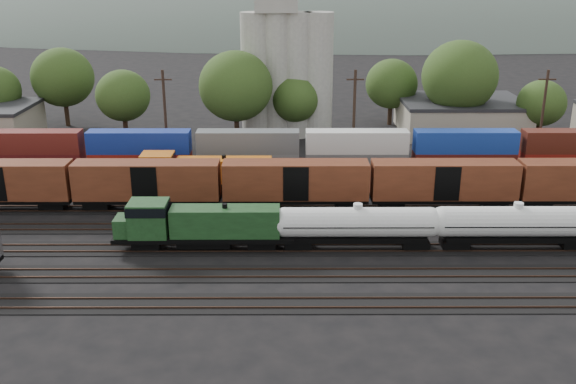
{
  "coord_description": "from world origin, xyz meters",
  "views": [
    {
      "loc": [
        3.34,
        -57.97,
        24.29
      ],
      "look_at": [
        3.54,
        2.0,
        3.0
      ],
      "focal_mm": 40.0,
      "sensor_mm": 36.0,
      "label": 1
    }
  ],
  "objects_px": {
    "green_locomotive": "(194,224)",
    "orange_locomotive": "(198,172)",
    "grain_silo": "(286,60)",
    "tank_car_a": "(357,224)"
  },
  "relations": [
    {
      "from": "orange_locomotive",
      "to": "grain_silo",
      "type": "height_order",
      "value": "grain_silo"
    },
    {
      "from": "green_locomotive",
      "to": "orange_locomotive",
      "type": "height_order",
      "value": "orange_locomotive"
    },
    {
      "from": "green_locomotive",
      "to": "grain_silo",
      "type": "height_order",
      "value": "grain_silo"
    },
    {
      "from": "tank_car_a",
      "to": "orange_locomotive",
      "type": "height_order",
      "value": "orange_locomotive"
    },
    {
      "from": "green_locomotive",
      "to": "grain_silo",
      "type": "relative_size",
      "value": 0.56
    },
    {
      "from": "tank_car_a",
      "to": "orange_locomotive",
      "type": "bearing_deg",
      "value": 137.22
    },
    {
      "from": "green_locomotive",
      "to": "tank_car_a",
      "type": "distance_m",
      "value": 14.61
    },
    {
      "from": "green_locomotive",
      "to": "orange_locomotive",
      "type": "relative_size",
      "value": 0.92
    },
    {
      "from": "grain_silo",
      "to": "tank_car_a",
      "type": "bearing_deg",
      "value": -81.11
    },
    {
      "from": "tank_car_a",
      "to": "green_locomotive",
      "type": "bearing_deg",
      "value": 180.0
    }
  ]
}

